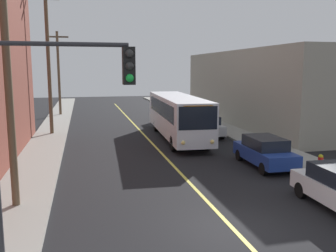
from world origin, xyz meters
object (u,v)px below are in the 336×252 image
object	(u,v)px
traffic_signal_left_corner	(54,105)
parked_car_silver	(206,125)
city_bus	(177,115)
utility_pole_far	(59,69)
utility_pole_near	(6,46)
utility_pole_mid	(48,51)
fire_hydrant	(320,162)
parked_car_blue	(265,151)

from	to	relation	value
traffic_signal_left_corner	parked_car_silver	bearing A→B (deg)	59.36
city_bus	traffic_signal_left_corner	size ratio (longest dim) A/B	2.04
utility_pole_far	traffic_signal_left_corner	bearing A→B (deg)	-86.91
utility_pole_near	utility_pole_mid	distance (m)	15.98
parked_car_silver	utility_pole_far	world-z (taller)	utility_pole_far
city_bus	utility_pole_mid	size ratio (longest dim) A/B	1.03
parked_car_silver	fire_hydrant	size ratio (longest dim) A/B	5.27
utility_pole_far	utility_pole_near	bearing A→B (deg)	-90.17
city_bus	fire_hydrant	distance (m)	11.74
city_bus	utility_pole_near	size ratio (longest dim) A/B	1.14
city_bus	parked_car_blue	world-z (taller)	city_bus
parked_car_blue	utility_pole_far	size ratio (longest dim) A/B	0.48
parked_car_blue	utility_pole_mid	world-z (taller)	utility_pole_mid
utility_pole_near	parked_car_blue	bearing A→B (deg)	15.73
city_bus	parked_car_silver	size ratio (longest dim) A/B	2.77
utility_pole_near	utility_pole_far	size ratio (longest dim) A/B	1.17
city_bus	parked_car_silver	world-z (taller)	city_bus
fire_hydrant	parked_car_blue	bearing A→B (deg)	138.33
parked_car_silver	utility_pole_far	xyz separation A→B (m)	(-11.82, 15.84, 4.36)
city_bus	utility_pole_far	distance (m)	19.15
utility_pole_near	traffic_signal_left_corner	xyz separation A→B (m)	(1.86, -4.23, -1.71)
utility_pole_near	utility_pole_mid	world-z (taller)	utility_pole_mid
utility_pole_mid	utility_pole_far	size ratio (longest dim) A/B	1.30
utility_pole_near	traffic_signal_left_corner	bearing A→B (deg)	-66.33
utility_pole_mid	utility_pole_far	distance (m)	12.69
parked_car_blue	utility_pole_near	distance (m)	13.52
city_bus	utility_pole_near	bearing A→B (deg)	-127.74
city_bus	parked_car_silver	xyz separation A→B (m)	(2.44, 0.51, -0.98)
city_bus	utility_pole_far	world-z (taller)	utility_pole_far
parked_car_blue	fire_hydrant	world-z (taller)	parked_car_blue
city_bus	parked_car_blue	xyz separation A→B (m)	(2.56, -8.85, -0.98)
parked_car_silver	city_bus	bearing A→B (deg)	-168.30
traffic_signal_left_corner	fire_hydrant	bearing A→B (deg)	25.14
utility_pole_near	utility_pole_mid	bearing A→B (deg)	89.64
fire_hydrant	traffic_signal_left_corner	bearing A→B (deg)	-154.86
parked_car_silver	utility_pole_mid	world-z (taller)	utility_pole_mid
parked_car_blue	parked_car_silver	xyz separation A→B (m)	(-0.11, 9.35, 0.00)
parked_car_silver	traffic_signal_left_corner	size ratio (longest dim) A/B	0.74
parked_car_silver	fire_hydrant	xyz separation A→B (m)	(2.21, -11.22, -0.26)
fire_hydrant	utility_pole_near	bearing A→B (deg)	-173.85
city_bus	parked_car_blue	bearing A→B (deg)	-73.89
traffic_signal_left_corner	parked_car_blue	bearing A→B (deg)	36.85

